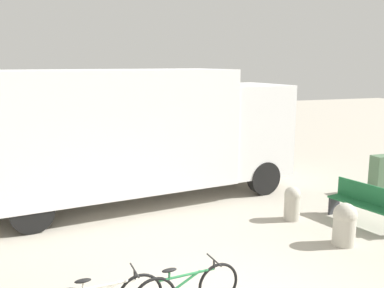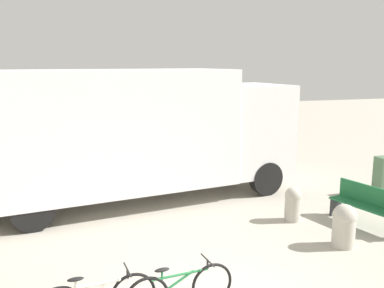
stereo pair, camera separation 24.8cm
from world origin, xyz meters
name	(u,v)px [view 2 (the right image)]	position (x,y,z in m)	size (l,w,h in m)	color
delivery_truck	(134,131)	(-0.19, 5.59, 1.84)	(8.63, 3.25, 3.36)	white
park_bench	(369,205)	(4.37, 2.38, 0.48)	(0.79, 1.78, 0.87)	#1E6638
bollard_near_bench	(344,224)	(3.17, 1.63, 0.45)	(0.46, 0.46, 0.85)	#B2AD9E
bollard_far_bench	(293,203)	(2.95, 3.15, 0.42)	(0.37, 0.37, 0.78)	#B2AD9E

